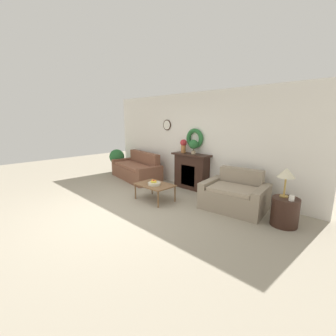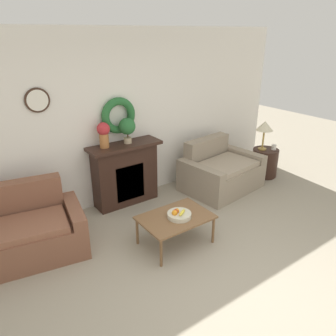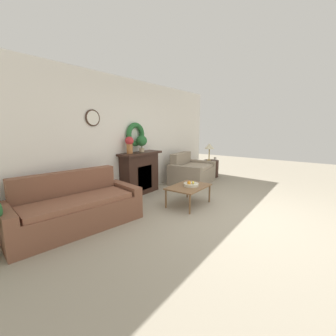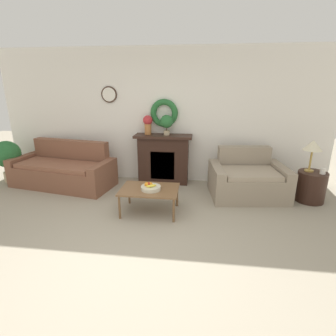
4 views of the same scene
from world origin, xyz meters
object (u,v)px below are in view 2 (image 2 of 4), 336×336
Objects in this scene: potted_plant_on_mantel at (127,127)px; fireplace at (125,173)px; loveseat_right at (220,172)px; mug at (274,147)px; table_lamp at (265,127)px; vase_on_mantel_left at (104,133)px; coffee_table at (175,219)px; fruit_bowl at (179,215)px; side_table_by_loveseat at (265,163)px.

fireplace is at bearing 168.17° from potted_plant_on_mantel.
mug is (1.19, -0.19, 0.28)m from loveseat_right.
fireplace is at bearing 168.20° from table_lamp.
fireplace is 2.10× the size of table_lamp.
table_lamp is at bearing -10.69° from vase_on_mantel_left.
mug is 0.25× the size of vase_on_mantel_left.
fireplace is at bearing -1.03° from vase_on_mantel_left.
coffee_table is 2.94m from mug.
loveseat_right is 1.89m from fruit_bowl.
loveseat_right is 1.24m from mug.
vase_on_mantel_left is 0.39m from potted_plant_on_mantel.
table_lamp is 0.45m from mug.
side_table_by_loveseat is at bearing -12.55° from potted_plant_on_mantel.
table_lamp is at bearing -11.80° from fireplace.
side_table_by_loveseat is (2.72, 0.83, -0.18)m from fruit_bowl.
fireplace is 2.79m from side_table_by_loveseat.
coffee_table is 2.94× the size of fruit_bowl.
side_table_by_loveseat is 3.24m from vase_on_mantel_left.
side_table_by_loveseat is at bearing 16.90° from fruit_bowl.
coffee_table is at bearing -91.06° from fireplace.
coffee_table is 1.70× the size of side_table_by_loveseat.
mug is at bearing 13.84° from coffee_table.
coffee_table is at bearing -162.68° from table_lamp.
fireplace reaches higher than side_table_by_loveseat.
fireplace is 1.43m from fruit_bowl.
table_lamp is (-0.06, 0.05, 0.71)m from side_table_by_loveseat.
side_table_by_loveseat is 2.89m from potted_plant_on_mantel.
potted_plant_on_mantel is (0.38, -0.02, 0.03)m from vase_on_mantel_left.
fireplace is 3.03× the size of vase_on_mantel_left.
loveseat_right is 2.65× the size of side_table_by_loveseat.
loveseat_right is 2.22m from vase_on_mantel_left.
vase_on_mantel_left is (-0.31, 1.43, 0.79)m from fruit_bowl.
side_table_by_loveseat is at bearing -11.36° from vase_on_mantel_left.
loveseat_right is 3.59× the size of potted_plant_on_mantel.
coffee_table is (-0.03, -1.39, -0.14)m from fireplace.
vase_on_mantel_left is at bearing 101.70° from coffee_table.
fireplace is 0.76m from potted_plant_on_mantel.
loveseat_right is at bearing 29.70° from fruit_bowl.
fireplace is at bearing 167.47° from side_table_by_loveseat.
table_lamp is at bearing 141.84° from mug.
vase_on_mantel_left is (-2.97, 0.56, 0.25)m from table_lamp.
vase_on_mantel_left reaches higher than table_lamp.
table_lamp is 1.44× the size of vase_on_mantel_left.
coffee_table is at bearing -163.97° from side_table_by_loveseat.
potted_plant_on_mantel reaches higher than vase_on_mantel_left.
fruit_bowl reaches higher than coffee_table.
side_table_by_loveseat is at bearing -12.53° from fireplace.
table_lamp is at bearing -10.35° from loveseat_right.
vase_on_mantel_left reaches higher than fireplace.
mug is (2.83, 0.74, 0.14)m from fruit_bowl.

